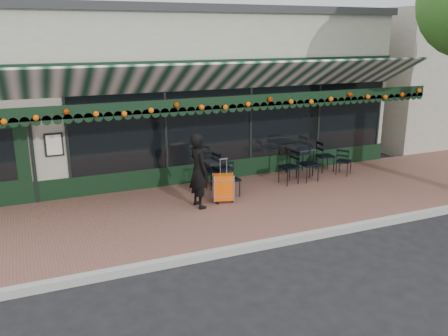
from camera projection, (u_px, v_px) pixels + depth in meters
name	position (u px, v px, depth m)	size (l,w,h in m)	color
ground	(275.00, 244.00, 9.32)	(80.00, 80.00, 0.00)	black
sidewalk	(233.00, 207.00, 11.07)	(18.00, 4.00, 0.15)	brown
curb	(277.00, 242.00, 9.23)	(18.00, 0.16, 0.15)	#9E9E99
restaurant_building	(161.00, 87.00, 15.63)	(12.00, 9.60, 4.50)	gray
woman	(199.00, 171.00, 10.69)	(0.63, 0.41, 1.72)	black
suitcase	(223.00, 188.00, 11.11)	(0.51, 0.37, 1.06)	#EF5107
cafe_table_a	(300.00, 150.00, 13.19)	(0.63, 0.63, 0.78)	black
cafe_table_b	(216.00, 164.00, 12.15)	(0.56, 0.56, 0.70)	black
chair_a_left	(289.00, 167.00, 12.47)	(0.45, 0.45, 0.89)	black
chair_a_right	(325.00, 156.00, 13.59)	(0.44, 0.44, 0.88)	black
chair_a_front	(309.00, 164.00, 12.71)	(0.46, 0.46, 0.92)	black
chair_a_extra	(344.00, 161.00, 13.28)	(0.38, 0.38, 0.76)	black
chair_b_left	(213.00, 170.00, 12.24)	(0.43, 0.43, 0.86)	black
chair_b_right	(223.00, 169.00, 12.31)	(0.45, 0.45, 0.90)	black
chair_b_front	(230.00, 180.00, 11.53)	(0.41, 0.41, 0.83)	black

